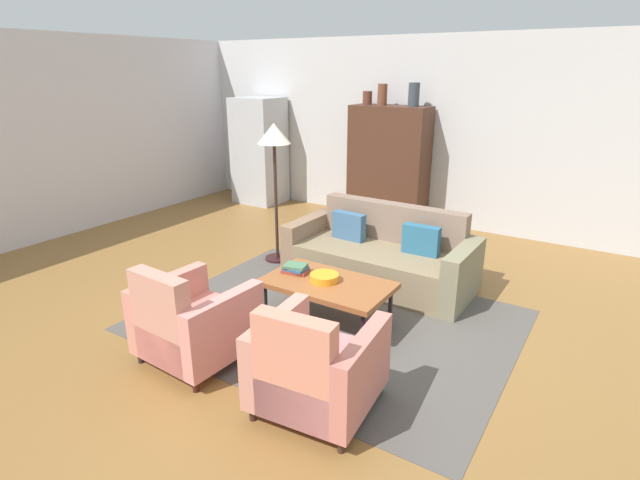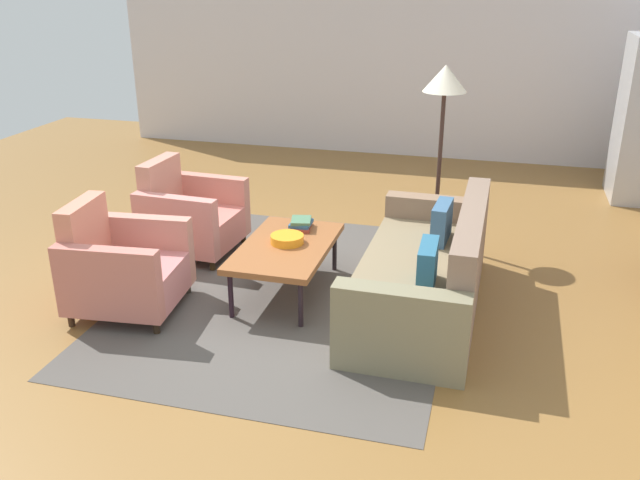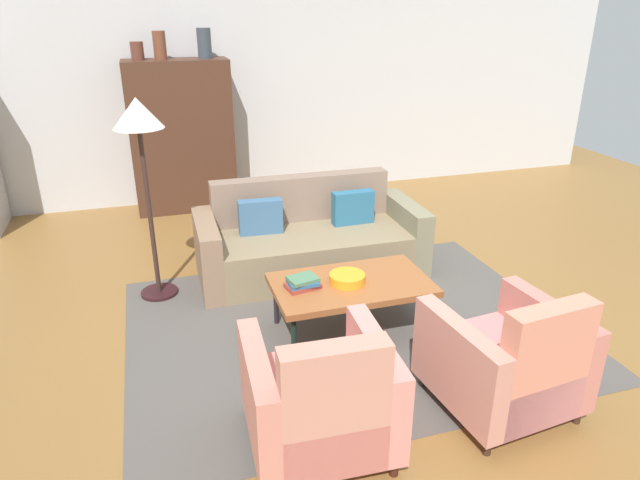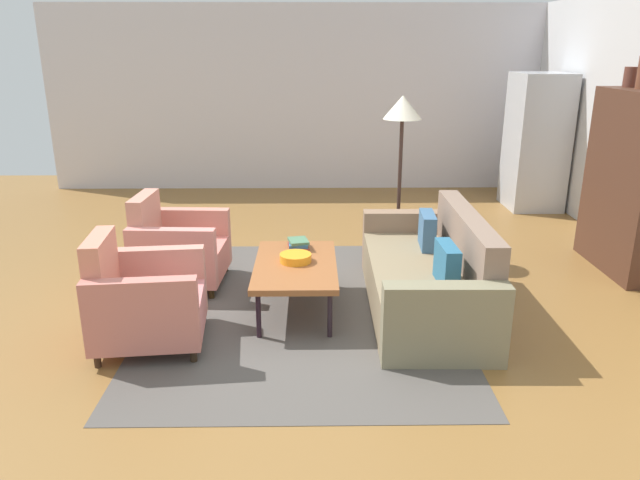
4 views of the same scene
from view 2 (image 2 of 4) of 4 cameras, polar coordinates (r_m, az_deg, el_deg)
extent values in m
plane|color=olive|center=(5.52, -4.59, -5.19)|extent=(11.76, 11.76, 0.00)
cube|color=silver|center=(9.71, 5.10, 15.45)|extent=(0.12, 7.63, 2.80)
cube|color=#534E49|center=(5.64, -2.34, -4.44)|extent=(3.40, 2.60, 0.01)
cube|color=#857254|center=(5.36, 8.44, -3.73)|extent=(1.75, 0.92, 0.42)
cube|color=#816958|center=(5.24, 12.47, -2.00)|extent=(1.74, 0.20, 0.86)
cube|color=#7D765A|center=(4.47, 6.77, -7.79)|extent=(0.19, 0.90, 0.62)
cube|color=#886A51|center=(6.19, 9.72, 0.86)|extent=(0.19, 0.90, 0.62)
cube|color=#2A6283|center=(4.79, 9.11, -2.16)|extent=(0.40, 0.13, 0.32)
cube|color=#3B6186|center=(5.62, 10.29, 1.50)|extent=(0.41, 0.15, 0.32)
cylinder|color=black|center=(5.97, 1.25, -0.89)|extent=(0.04, 0.04, 0.38)
cylinder|color=black|center=(5.04, -1.66, -5.46)|extent=(0.04, 0.04, 0.38)
cylinder|color=black|center=(6.11, -3.85, -0.36)|extent=(0.04, 0.04, 0.38)
cylinder|color=black|center=(5.22, -7.58, -4.68)|extent=(0.04, 0.04, 0.38)
cube|color=#95562D|center=(5.49, -2.91, -0.63)|extent=(1.20, 0.70, 0.05)
cylinder|color=black|center=(6.66, -6.52, 0.18)|extent=(0.05, 0.05, 0.10)
cylinder|color=#302512|center=(6.10, -9.12, -2.10)|extent=(0.05, 0.05, 0.10)
cylinder|color=#32221F|center=(6.95, -11.64, 0.83)|extent=(0.05, 0.05, 0.10)
cylinder|color=#3B1A10|center=(6.42, -14.56, -1.29)|extent=(0.05, 0.05, 0.10)
cube|color=#D47569|center=(6.45, -10.59, 1.10)|extent=(0.60, 0.83, 0.30)
cube|color=tan|center=(6.53, -13.29, 3.37)|extent=(0.57, 0.17, 0.78)
cube|color=tan|center=(6.69, -9.31, 3.14)|extent=(0.16, 0.81, 0.56)
cube|color=tan|center=(6.13, -12.15, 1.14)|extent=(0.16, 0.81, 0.56)
cylinder|color=#2D2921|center=(5.72, -11.16, -3.95)|extent=(0.05, 0.05, 0.10)
cylinder|color=black|center=(5.17, -13.73, -7.21)|extent=(0.05, 0.05, 0.10)
cylinder|color=#392018|center=(5.98, -17.30, -3.37)|extent=(0.05, 0.05, 0.10)
cylinder|color=#392417|center=(5.45, -20.37, -6.38)|extent=(0.05, 0.05, 0.10)
cube|color=#C87777|center=(5.48, -15.86, -3.29)|extent=(0.64, 0.85, 0.30)
cube|color=tan|center=(5.53, -19.22, -0.75)|extent=(0.57, 0.19, 0.78)
cube|color=tan|center=(5.71, -14.61, -0.68)|extent=(0.20, 0.81, 0.56)
cube|color=#C47266|center=(5.16, -17.55, -3.58)|extent=(0.20, 0.81, 0.56)
cylinder|color=orange|center=(5.49, -2.81, 0.08)|extent=(0.27, 0.27, 0.07)
cube|color=brown|center=(5.80, -1.61, 1.14)|extent=(0.27, 0.20, 0.03)
cube|color=#2C5C8B|center=(5.79, -1.62, 1.42)|extent=(0.22, 0.18, 0.03)
cube|color=#497655|center=(5.78, -1.62, 1.67)|extent=(0.24, 0.21, 0.03)
cylinder|color=black|center=(6.73, 9.66, -0.09)|extent=(0.32, 0.32, 0.03)
cylinder|color=#34231E|center=(6.49, 10.07, 5.97)|extent=(0.04, 0.04, 1.45)
cone|color=#EFE4C9|center=(6.31, 10.60, 13.35)|extent=(0.40, 0.40, 0.24)
camera|label=1|loc=(5.81, -50.22, 12.64)|focal=27.72mm
camera|label=3|loc=(8.03, -26.40, 19.04)|focal=31.51mm
camera|label=4|loc=(1.47, -71.47, -5.94)|focal=33.57mm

